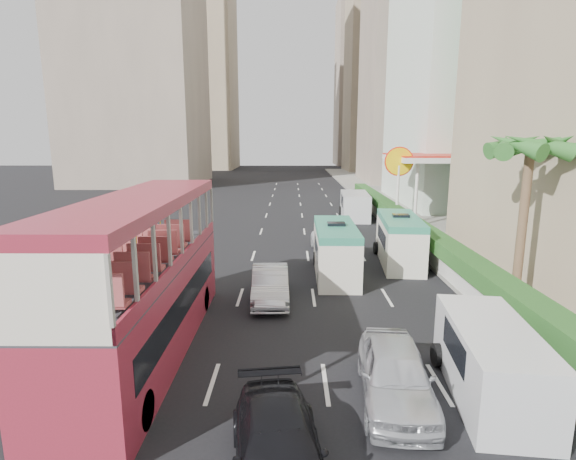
{
  "coord_description": "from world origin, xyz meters",
  "views": [
    {
      "loc": [
        -1.38,
        -13.52,
        6.8
      ],
      "look_at": [
        -1.5,
        4.0,
        3.2
      ],
      "focal_mm": 28.0,
      "sensor_mm": 36.0,
      "label": 1
    }
  ],
  "objects_px": {
    "panel_van_near": "(491,361)",
    "panel_van_far": "(355,206)",
    "palm_tree": "(522,226)",
    "car_silver_lane_a": "(270,300)",
    "car_silver_lane_b": "(394,400)",
    "double_decker_bus": "(144,276)",
    "shell_station": "(431,189)",
    "minibus_near": "(336,251)",
    "van_asset": "(334,254)",
    "minibus_far": "(400,240)"
  },
  "relations": [
    {
      "from": "minibus_near",
      "to": "shell_station",
      "type": "relative_size",
      "value": 0.73
    },
    {
      "from": "double_decker_bus",
      "to": "shell_station",
      "type": "height_order",
      "value": "shell_station"
    },
    {
      "from": "van_asset",
      "to": "shell_station",
      "type": "xyz_separation_m",
      "value": [
        8.77,
        10.43,
        2.75
      ]
    },
    {
      "from": "car_silver_lane_a",
      "to": "double_decker_bus",
      "type": "bearing_deg",
      "value": -131.24
    },
    {
      "from": "van_asset",
      "to": "panel_van_far",
      "type": "bearing_deg",
      "value": 70.49
    },
    {
      "from": "car_silver_lane_a",
      "to": "panel_van_far",
      "type": "bearing_deg",
      "value": 69.87
    },
    {
      "from": "minibus_near",
      "to": "panel_van_far",
      "type": "relative_size",
      "value": 1.06
    },
    {
      "from": "car_silver_lane_a",
      "to": "minibus_near",
      "type": "xyz_separation_m",
      "value": [
        3.1,
        3.54,
        1.29
      ]
    },
    {
      "from": "car_silver_lane_b",
      "to": "palm_tree",
      "type": "distance_m",
      "value": 9.95
    },
    {
      "from": "panel_van_near",
      "to": "minibus_near",
      "type": "bearing_deg",
      "value": 112.66
    },
    {
      "from": "van_asset",
      "to": "panel_van_far",
      "type": "height_order",
      "value": "panel_van_far"
    },
    {
      "from": "car_silver_lane_b",
      "to": "minibus_near",
      "type": "relative_size",
      "value": 0.77
    },
    {
      "from": "car_silver_lane_a",
      "to": "minibus_near",
      "type": "height_order",
      "value": "minibus_near"
    },
    {
      "from": "car_silver_lane_b",
      "to": "panel_van_far",
      "type": "bearing_deg",
      "value": 89.31
    },
    {
      "from": "car_silver_lane_b",
      "to": "minibus_near",
      "type": "height_order",
      "value": "minibus_near"
    },
    {
      "from": "double_decker_bus",
      "to": "palm_tree",
      "type": "distance_m",
      "value": 14.39
    },
    {
      "from": "minibus_far",
      "to": "panel_van_near",
      "type": "height_order",
      "value": "minibus_far"
    },
    {
      "from": "car_silver_lane_b",
      "to": "panel_van_near",
      "type": "height_order",
      "value": "panel_van_near"
    },
    {
      "from": "double_decker_bus",
      "to": "minibus_near",
      "type": "relative_size",
      "value": 1.89
    },
    {
      "from": "car_silver_lane_b",
      "to": "palm_tree",
      "type": "bearing_deg",
      "value": 51.49
    },
    {
      "from": "minibus_far",
      "to": "palm_tree",
      "type": "xyz_separation_m",
      "value": [
        3.22,
        -6.51,
        2.08
      ]
    },
    {
      "from": "palm_tree",
      "to": "shell_station",
      "type": "relative_size",
      "value": 0.8
    },
    {
      "from": "van_asset",
      "to": "minibus_near",
      "type": "distance_m",
      "value": 4.57
    },
    {
      "from": "double_decker_bus",
      "to": "panel_van_near",
      "type": "distance_m",
      "value": 10.37
    },
    {
      "from": "palm_tree",
      "to": "car_silver_lane_a",
      "type": "bearing_deg",
      "value": 176.27
    },
    {
      "from": "car_silver_lane_a",
      "to": "minibus_far",
      "type": "relative_size",
      "value": 0.74
    },
    {
      "from": "panel_van_near",
      "to": "panel_van_far",
      "type": "height_order",
      "value": "panel_van_far"
    },
    {
      "from": "double_decker_bus",
      "to": "van_asset",
      "type": "height_order",
      "value": "double_decker_bus"
    },
    {
      "from": "double_decker_bus",
      "to": "minibus_near",
      "type": "bearing_deg",
      "value": 50.15
    },
    {
      "from": "double_decker_bus",
      "to": "panel_van_far",
      "type": "relative_size",
      "value": 2.01
    },
    {
      "from": "panel_van_near",
      "to": "shell_station",
      "type": "distance_m",
      "value": 26.25
    },
    {
      "from": "van_asset",
      "to": "shell_station",
      "type": "height_order",
      "value": "shell_station"
    },
    {
      "from": "van_asset",
      "to": "palm_tree",
      "type": "xyz_separation_m",
      "value": [
        6.57,
        -8.57,
        3.38
      ]
    },
    {
      "from": "car_silver_lane_a",
      "to": "shell_station",
      "type": "xyz_separation_m",
      "value": [
        12.26,
        18.34,
        2.75
      ]
    },
    {
      "from": "car_silver_lane_b",
      "to": "minibus_far",
      "type": "relative_size",
      "value": 0.76
    },
    {
      "from": "car_silver_lane_a",
      "to": "car_silver_lane_b",
      "type": "xyz_separation_m",
      "value": [
        3.62,
        -7.44,
        0.0
      ]
    },
    {
      "from": "panel_van_far",
      "to": "palm_tree",
      "type": "xyz_separation_m",
      "value": [
        3.71,
        -20.6,
        2.28
      ]
    },
    {
      "from": "panel_van_near",
      "to": "palm_tree",
      "type": "xyz_separation_m",
      "value": [
        3.85,
        6.48,
        2.41
      ]
    },
    {
      "from": "car_silver_lane_a",
      "to": "panel_van_near",
      "type": "bearing_deg",
      "value": -51.45
    },
    {
      "from": "minibus_near",
      "to": "palm_tree",
      "type": "bearing_deg",
      "value": -30.37
    },
    {
      "from": "van_asset",
      "to": "shell_station",
      "type": "distance_m",
      "value": 13.9
    },
    {
      "from": "double_decker_bus",
      "to": "car_silver_lane_b",
      "type": "relative_size",
      "value": 2.45
    },
    {
      "from": "car_silver_lane_a",
      "to": "palm_tree",
      "type": "height_order",
      "value": "palm_tree"
    },
    {
      "from": "car_silver_lane_b",
      "to": "panel_van_far",
      "type": "relative_size",
      "value": 0.82
    },
    {
      "from": "minibus_far",
      "to": "panel_van_near",
      "type": "relative_size",
      "value": 1.2
    },
    {
      "from": "minibus_near",
      "to": "palm_tree",
      "type": "relative_size",
      "value": 0.91
    },
    {
      "from": "minibus_near",
      "to": "panel_van_near",
      "type": "xyz_separation_m",
      "value": [
        3.11,
        -10.68,
        -0.31
      ]
    },
    {
      "from": "minibus_far",
      "to": "palm_tree",
      "type": "relative_size",
      "value": 0.92
    },
    {
      "from": "panel_van_far",
      "to": "car_silver_lane_b",
      "type": "bearing_deg",
      "value": -92.41
    },
    {
      "from": "car_silver_lane_a",
      "to": "van_asset",
      "type": "bearing_deg",
      "value": 63.76
    }
  ]
}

